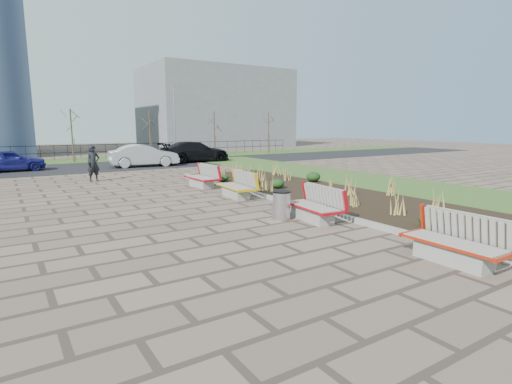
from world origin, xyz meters
TOP-DOWN VIEW (x-y plane):
  - ground at (0.00, 0.00)m, footprint 120.00×120.00m
  - planting_bed at (6.25, 5.00)m, footprint 4.50×18.00m
  - planting_curb at (3.92, 5.00)m, footprint 0.16×18.00m
  - grass_verge_near at (11.00, 5.00)m, footprint 5.00×38.00m
  - grass_verge_far at (0.00, 28.00)m, footprint 80.00×5.00m
  - road at (0.00, 22.00)m, footprint 80.00×7.00m
  - bench_a at (3.00, -2.17)m, footprint 0.92×2.11m
  - bench_b at (3.00, 2.25)m, footprint 1.10×2.18m
  - bench_c at (3.00, 6.84)m, footprint 1.08×2.17m
  - bench_d at (3.00, 10.03)m, footprint 0.94×2.12m
  - litter_bin at (2.30, 2.82)m, footprint 0.53×0.53m
  - pedestrian at (-0.79, 14.58)m, footprint 0.77×0.61m
  - car_blue at (-4.25, 21.89)m, footprint 4.02×1.84m
  - car_silver at (3.58, 20.46)m, footprint 4.72×2.11m
  - car_black at (7.95, 21.78)m, footprint 5.42×2.26m
  - tree_c at (0.00, 26.50)m, footprint 1.40×1.40m
  - tree_d at (6.00, 26.50)m, footprint 1.40×1.40m
  - tree_e at (12.00, 26.50)m, footprint 1.40×1.40m
  - tree_f at (18.00, 26.50)m, footprint 1.40×1.40m
  - lamp_east at (8.00, 26.00)m, footprint 0.24×0.60m
  - railing_fence at (0.00, 29.50)m, footprint 44.00×0.10m
  - building_grey at (20.00, 42.00)m, footprint 18.00×12.00m

SIDE VIEW (x-z plane):
  - ground at x=0.00m, z-range 0.00..0.00m
  - road at x=0.00m, z-range 0.00..0.02m
  - grass_verge_near at x=11.00m, z-range 0.00..0.04m
  - grass_verge_far at x=0.00m, z-range 0.00..0.04m
  - planting_bed at x=6.25m, z-range 0.00..0.10m
  - planting_curb at x=3.92m, z-range 0.00..0.15m
  - litter_bin at x=2.30m, z-range 0.00..0.86m
  - bench_a at x=3.00m, z-range 0.00..1.00m
  - bench_b at x=3.00m, z-range 0.00..1.00m
  - bench_c at x=3.00m, z-range 0.00..1.00m
  - bench_d at x=3.00m, z-range 0.00..1.00m
  - railing_fence at x=0.00m, z-range 0.04..1.24m
  - car_blue at x=-4.25m, z-range 0.02..1.36m
  - car_silver at x=3.58m, z-range 0.02..1.53m
  - car_black at x=7.95m, z-range 0.02..1.58m
  - pedestrian at x=-0.79m, z-range 0.00..1.83m
  - tree_c at x=0.00m, z-range 0.04..4.04m
  - tree_d at x=6.00m, z-range 0.04..4.04m
  - tree_e at x=12.00m, z-range 0.04..4.04m
  - tree_f at x=18.00m, z-range 0.04..4.04m
  - lamp_east at x=8.00m, z-range 0.04..6.04m
  - building_grey at x=20.00m, z-range 0.00..10.00m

